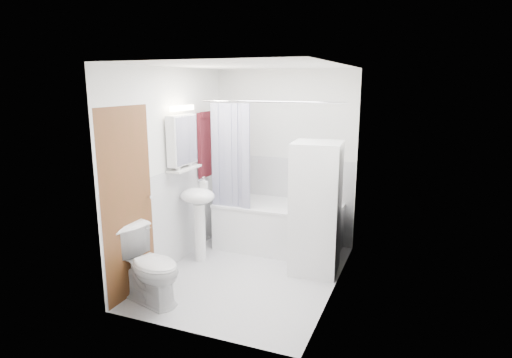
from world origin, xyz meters
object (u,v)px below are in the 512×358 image
at_px(bathtub, 278,224).
at_px(sink, 198,207).
at_px(washer_dryer, 315,208).
at_px(toilet, 149,266).

bearing_deg(bathtub, sink, -136.98).
bearing_deg(washer_dryer, sink, -174.93).
relative_size(bathtub, toilet, 2.11).
relative_size(sink, washer_dryer, 0.67).
bearing_deg(sink, washer_dryer, 9.70).
distance_m(bathtub, toilet, 2.01).
relative_size(bathtub, washer_dryer, 1.06).
height_order(bathtub, toilet, toilet).
xyz_separation_m(sink, toilet, (0.03, -1.11, -0.32)).
distance_m(sink, washer_dryer, 1.45).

